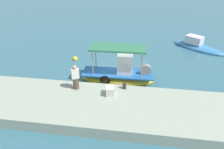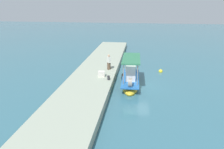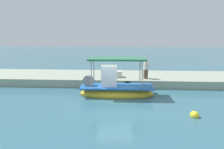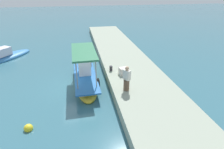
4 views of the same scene
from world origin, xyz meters
TOP-DOWN VIEW (x-y plane):
  - ground_plane at (0.00, 0.00)m, footprint 120.00×120.00m
  - dock_quay at (0.00, -4.52)m, footprint 36.00×4.41m
  - main_fishing_boat at (0.04, -0.69)m, footprint 5.39×1.81m
  - fisherman_near_bollard at (-2.45, -3.18)m, footprint 0.54×0.51m
  - mooring_bollard at (0.65, -2.74)m, footprint 0.24×0.24m
  - cargo_crate at (-0.16, -3.56)m, footprint 0.60×0.71m
  - marker_buoy at (-4.32, 2.56)m, footprint 0.46×0.46m
  - moored_boat_near at (7.12, 6.98)m, footprint 5.24×4.50m

SIDE VIEW (x-z plane):
  - ground_plane at x=0.00m, z-range 0.00..0.00m
  - marker_buoy at x=-4.32m, z-range -0.14..0.32m
  - moored_boat_near at x=7.12m, z-range -0.51..0.95m
  - dock_quay at x=0.00m, z-range 0.00..0.68m
  - main_fishing_boat at x=0.04m, z-range -1.01..2.06m
  - mooring_bollard at x=0.65m, z-range 0.68..1.09m
  - cargo_crate at x=-0.16m, z-range 0.68..1.22m
  - fisherman_near_bollard at x=-2.45m, z-range 0.60..2.27m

